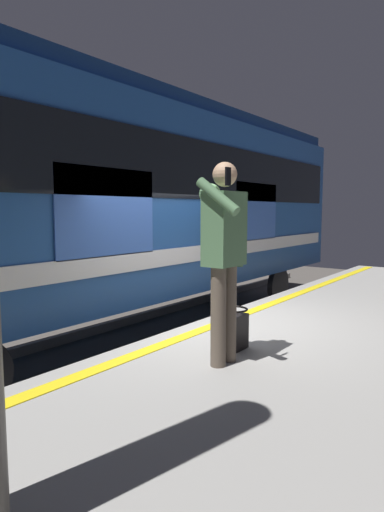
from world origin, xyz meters
TOP-DOWN VIEW (x-y plane):
  - ground_plane at (0.00, 0.00)m, footprint 24.42×24.42m
  - platform at (0.00, 2.00)m, footprint 13.87×3.99m
  - safety_line at (0.00, 0.30)m, footprint 13.60×0.16m
  - track_rail_near at (0.00, -1.42)m, footprint 18.04×0.08m
  - track_rail_far at (0.00, -2.86)m, footprint 18.04×0.08m
  - train_carriage at (-1.00, -2.13)m, footprint 10.60×2.75m
  - passenger at (1.15, 1.10)m, footprint 0.57×0.55m
  - handbag at (0.76, 0.97)m, footprint 0.30×0.28m

SIDE VIEW (x-z plane):
  - ground_plane at x=0.00m, z-range 0.00..0.00m
  - track_rail_near at x=0.00m, z-range 0.00..0.16m
  - track_rail_far at x=0.00m, z-range 0.00..0.16m
  - platform at x=0.00m, z-range 0.00..0.85m
  - safety_line at x=0.00m, z-range 0.85..0.86m
  - handbag at x=0.76m, z-range 0.83..1.26m
  - passenger at x=1.15m, z-range 1.02..2.86m
  - train_carriage at x=-1.00m, z-range 0.54..4.43m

